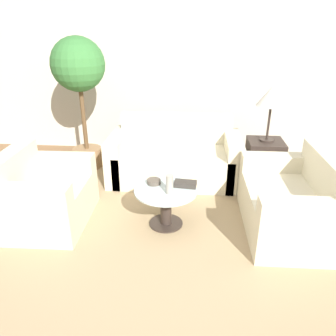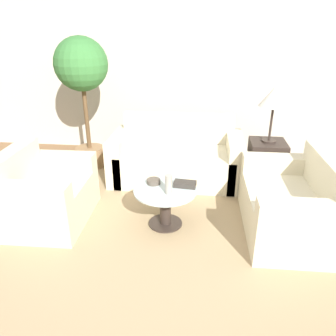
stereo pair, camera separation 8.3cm
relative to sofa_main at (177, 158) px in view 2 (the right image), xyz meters
name	(u,v)px [view 2 (the right image)]	position (x,y,z in m)	size (l,w,h in m)	color
ground_plane	(157,261)	(-0.02, -1.80, -0.28)	(14.00, 14.00, 0.00)	brown
wall_back	(182,71)	(-0.02, 1.13, 1.02)	(10.00, 0.06, 2.60)	beige
rug	(165,224)	(-0.01, -1.20, -0.28)	(3.51, 3.25, 0.01)	tan
sofa_main	(177,158)	(0.00, 0.00, 0.00)	(1.73, 0.87, 0.84)	beige
armchair	(43,196)	(-1.33, -1.24, 0.00)	(0.83, 1.02, 0.80)	beige
loveseat	(295,206)	(1.30, -1.16, 0.00)	(0.85, 1.27, 0.82)	beige
coffee_table	(165,202)	(-0.01, -1.20, -0.01)	(0.65, 0.65, 0.42)	#332823
side_table	(266,163)	(1.19, -0.05, 0.01)	(0.45, 0.45, 0.58)	#332823
table_lamp	(274,98)	(1.19, -0.05, 0.87)	(0.37, 0.37, 0.71)	#332823
potted_plant	(82,77)	(-1.32, 0.24, 1.03)	(0.72, 0.72, 1.84)	#93704C
vase	(168,184)	(0.03, -1.27, 0.23)	(0.07, 0.07, 0.20)	#9E998E
bowl	(154,181)	(-0.15, -1.07, 0.16)	(0.15, 0.15, 0.05)	brown
book_stack	(185,184)	(0.18, -1.10, 0.16)	(0.24, 0.14, 0.05)	#38332D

